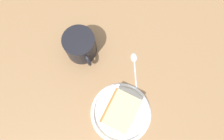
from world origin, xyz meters
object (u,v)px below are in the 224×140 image
(cake_slice, at_px, (121,112))
(teaspoon, at_px, (135,65))
(small_plate, at_px, (121,113))
(tea_mug, at_px, (80,46))

(cake_slice, distance_m, teaspoon, 0.16)
(small_plate, height_order, teaspoon, small_plate)
(small_plate, height_order, tea_mug, tea_mug)
(small_plate, bearing_deg, cake_slice, 13.53)
(teaspoon, bearing_deg, tea_mug, 24.10)
(small_plate, xyz_separation_m, cake_slice, (0.00, 0.00, 0.03))
(teaspoon, bearing_deg, cake_slice, 112.50)
(cake_slice, relative_size, tea_mug, 1.01)
(small_plate, height_order, cake_slice, cake_slice)
(small_plate, xyz_separation_m, teaspoon, (0.06, -0.14, -0.00))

